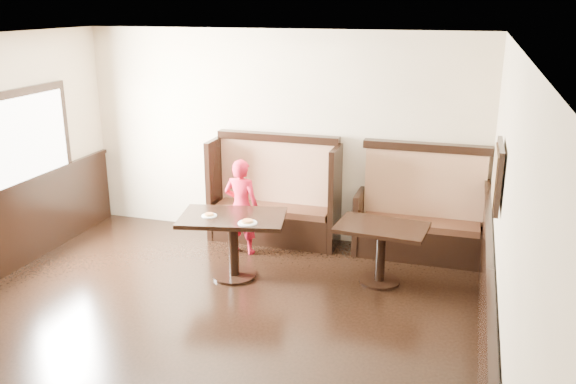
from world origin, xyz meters
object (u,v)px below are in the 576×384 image
at_px(booth_main, 275,202).
at_px(table_neighbor, 381,240).
at_px(table_main, 233,230).
at_px(child, 241,207).
at_px(booth_neighbor, 421,220).

xyz_separation_m(booth_main, table_neighbor, (1.58, -0.94, -0.00)).
relative_size(table_main, child, 1.06).
height_order(booth_neighbor, table_neighbor, booth_neighbor).
bearing_deg(table_main, booth_neighbor, 20.81).
distance_m(booth_neighbor, child, 2.29).
height_order(booth_main, table_main, booth_main).
bearing_deg(table_main, child, 91.84).
relative_size(booth_main, table_main, 1.32).
bearing_deg(table_main, booth_main, 74.32).
bearing_deg(booth_neighbor, table_main, -147.65).
bearing_deg(child, table_neighbor, 170.15).
bearing_deg(child, booth_main, -113.28).
height_order(table_main, table_neighbor, table_main).
xyz_separation_m(table_main, child, (-0.17, 0.72, 0.04)).
height_order(booth_main, child, booth_main).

